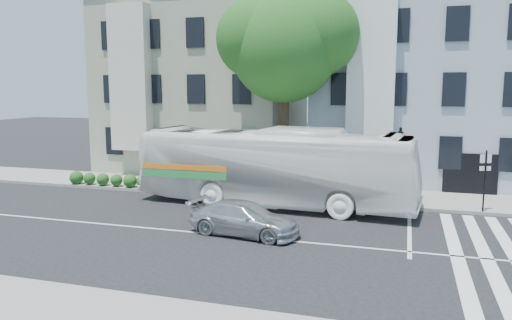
% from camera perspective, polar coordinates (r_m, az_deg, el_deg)
% --- Properties ---
extents(ground, '(120.00, 120.00, 0.00)m').
position_cam_1_polar(ground, '(18.95, -3.13, -8.62)').
color(ground, black).
rests_on(ground, ground).
extents(sidewalk_far, '(80.00, 4.00, 0.15)m').
position_cam_1_polar(sidewalk_far, '(26.36, 2.84, -3.59)').
color(sidewalk_far, gray).
rests_on(sidewalk_far, ground).
extents(building_left, '(12.00, 10.00, 11.00)m').
position_cam_1_polar(building_left, '(34.65, -5.62, 8.27)').
color(building_left, '#969B82').
rests_on(building_left, ground).
extents(building_right, '(12.00, 10.00, 11.00)m').
position_cam_1_polar(building_right, '(32.03, 18.44, 7.88)').
color(building_right, '#9CB0BA').
rests_on(building_right, ground).
extents(street_tree, '(7.30, 5.90, 11.10)m').
position_cam_1_polar(street_tree, '(26.59, 3.48, 13.31)').
color(street_tree, '#2D2116').
rests_on(street_tree, ground).
extents(bus, '(4.26, 13.38, 3.66)m').
position_cam_1_polar(bus, '(23.28, 2.08, -0.79)').
color(bus, white).
rests_on(bus, ground).
extents(sedan, '(2.35, 4.50, 1.25)m').
position_cam_1_polar(sedan, '(18.91, -1.37, -6.68)').
color(sedan, silver).
rests_on(sedan, ground).
extents(hedge, '(8.32, 3.53, 0.70)m').
position_cam_1_polar(hedge, '(27.33, -12.66, -2.45)').
color(hedge, '#24601F').
rests_on(hedge, sidewalk_far).
extents(traffic_signal, '(0.39, 0.51, 3.74)m').
position_cam_1_polar(traffic_signal, '(23.17, 16.08, 0.30)').
color(traffic_signal, black).
rests_on(traffic_signal, ground).
extents(far_sign_pole, '(0.47, 0.23, 2.69)m').
position_cam_1_polar(far_sign_pole, '(23.68, 24.71, -1.37)').
color(far_sign_pole, black).
rests_on(far_sign_pole, sidewalk_far).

